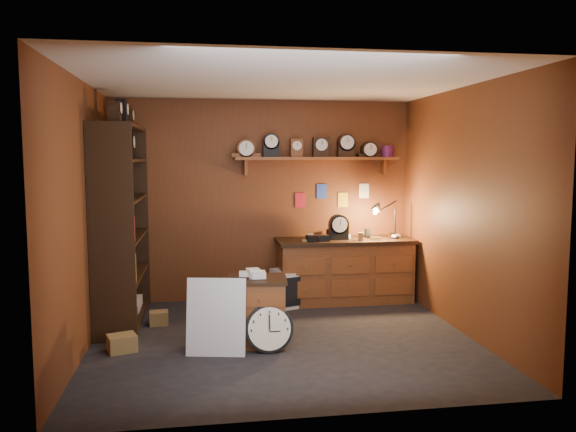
% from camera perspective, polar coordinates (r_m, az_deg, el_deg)
% --- Properties ---
extents(floor, '(4.00, 4.00, 0.00)m').
position_cam_1_polar(floor, '(6.12, -0.47, -12.47)').
color(floor, black).
rests_on(floor, ground).
extents(room_shell, '(4.02, 3.62, 2.71)m').
position_cam_1_polar(room_shell, '(5.92, -0.21, 3.90)').
color(room_shell, brown).
rests_on(room_shell, ground).
extents(shelving_unit, '(0.47, 1.60, 2.58)m').
position_cam_1_polar(shelving_unit, '(6.82, -16.81, -0.02)').
color(shelving_unit, black).
rests_on(shelving_unit, ground).
extents(workbench, '(1.82, 0.66, 1.36)m').
position_cam_1_polar(workbench, '(7.60, 5.77, -5.14)').
color(workbench, brown).
rests_on(workbench, ground).
extents(low_cabinet, '(0.66, 0.57, 0.79)m').
position_cam_1_polar(low_cabinet, '(5.90, -3.18, -9.29)').
color(low_cabinet, brown).
rests_on(low_cabinet, ground).
extents(big_round_clock, '(0.48, 0.16, 0.49)m').
position_cam_1_polar(big_round_clock, '(5.70, -1.93, -11.36)').
color(big_round_clock, black).
rests_on(big_round_clock, ground).
extents(white_panel, '(0.60, 0.27, 0.77)m').
position_cam_1_polar(white_panel, '(5.75, -7.27, -13.74)').
color(white_panel, silver).
rests_on(white_panel, ground).
extents(mini_fridge, '(0.57, 0.59, 0.47)m').
position_cam_1_polar(mini_fridge, '(7.43, 0.45, -7.26)').
color(mini_fridge, silver).
rests_on(mini_fridge, ground).
extents(floor_box_a, '(0.33, 0.30, 0.17)m').
position_cam_1_polar(floor_box_a, '(5.99, -16.51, -12.27)').
color(floor_box_a, olive).
rests_on(floor_box_a, ground).
extents(floor_box_b, '(0.25, 0.28, 0.12)m').
position_cam_1_polar(floor_box_b, '(5.79, -5.54, -12.96)').
color(floor_box_b, white).
rests_on(floor_box_b, ground).
extents(floor_box_c, '(0.23, 0.19, 0.16)m').
position_cam_1_polar(floor_box_c, '(6.78, -12.99, -10.07)').
color(floor_box_c, olive).
rests_on(floor_box_c, ground).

